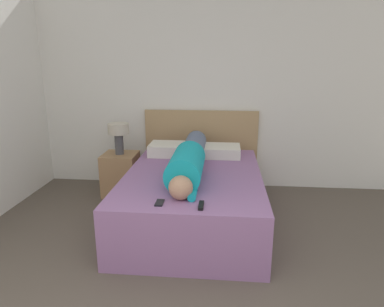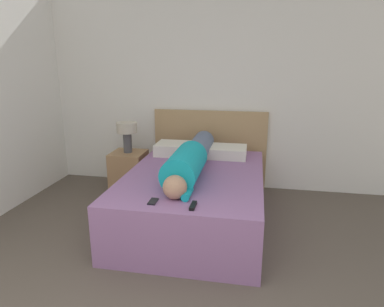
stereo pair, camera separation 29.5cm
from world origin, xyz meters
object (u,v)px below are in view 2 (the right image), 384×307
at_px(cell_phone, 153,201).
at_px(pillow_near_headboard, 176,149).
at_px(bed, 195,198).
at_px(nightstand, 129,172).
at_px(pillow_second, 227,152).
at_px(tv_remote, 193,206).
at_px(table_lamp, 127,131).
at_px(person_lying, 191,159).

bearing_deg(cell_phone, pillow_near_headboard, 95.65).
bearing_deg(pillow_near_headboard, bed, -62.56).
height_order(nightstand, pillow_second, pillow_second).
xyz_separation_m(nightstand, tv_remote, (1.13, -1.54, 0.30)).
bearing_deg(table_lamp, pillow_second, -1.41).
height_order(bed, cell_phone, cell_phone).
distance_m(table_lamp, pillow_near_headboard, 0.67).
relative_size(person_lying, tv_remote, 11.53).
relative_size(table_lamp, tv_remote, 2.59).
relative_size(bed, cell_phone, 15.15).
height_order(person_lying, pillow_near_headboard, person_lying).
bearing_deg(bed, pillow_second, 68.08).
bearing_deg(cell_phone, table_lamp, 117.82).
xyz_separation_m(pillow_near_headboard, tv_remote, (0.49, -1.51, -0.06)).
xyz_separation_m(tv_remote, cell_phone, (-0.34, 0.04, -0.01)).
distance_m(bed, pillow_second, 0.80).
distance_m(table_lamp, cell_phone, 1.71).
height_order(pillow_near_headboard, pillow_second, pillow_near_headboard).
xyz_separation_m(bed, tv_remote, (0.14, -0.83, 0.29)).
bearing_deg(table_lamp, tv_remote, -53.57).
bearing_deg(pillow_near_headboard, person_lying, -65.32).
height_order(table_lamp, cell_phone, table_lamp).
height_order(tv_remote, cell_phone, tv_remote).
height_order(person_lying, tv_remote, person_lying).
relative_size(pillow_second, tv_remote, 3.09).
distance_m(nightstand, cell_phone, 1.72).
height_order(bed, pillow_second, pillow_second).
bearing_deg(cell_phone, pillow_second, 72.03).
bearing_deg(pillow_second, person_lying, -115.18).
height_order(table_lamp, tv_remote, table_lamp).
distance_m(table_lamp, person_lying, 1.19).
distance_m(bed, tv_remote, 0.89).
bearing_deg(pillow_near_headboard, nightstand, 177.24).
bearing_deg(pillow_second, pillow_near_headboard, 180.00).
distance_m(person_lying, pillow_second, 0.74).
height_order(table_lamp, pillow_near_headboard, table_lamp).
bearing_deg(cell_phone, tv_remote, -6.00).
distance_m(table_lamp, tv_remote, 1.93).
bearing_deg(tv_remote, pillow_near_headboard, 107.95).
height_order(pillow_near_headboard, tv_remote, pillow_near_headboard).
xyz_separation_m(bed, nightstand, (-1.00, 0.71, -0.01)).
xyz_separation_m(table_lamp, person_lying, (0.95, -0.70, -0.11)).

